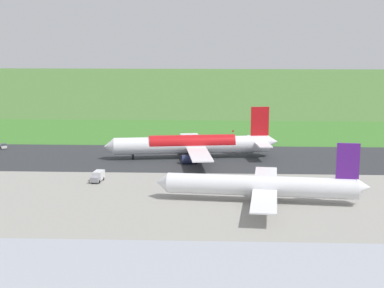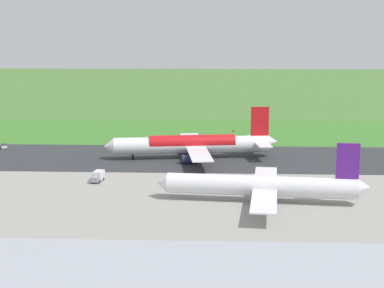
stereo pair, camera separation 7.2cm
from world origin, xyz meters
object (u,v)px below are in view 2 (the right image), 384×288
(no_stopping_sign, at_px, (233,133))
(service_car_followme, at_px, (4,146))
(service_truck_fuel, at_px, (98,176))
(airliner_main, at_px, (193,144))
(traffic_cone_orange, at_px, (220,136))
(airliner_parked_mid, at_px, (262,186))

(no_stopping_sign, bearing_deg, service_car_followme, 18.44)
(service_truck_fuel, bearing_deg, service_car_followme, -46.19)
(airliner_main, height_order, traffic_cone_orange, airliner_main)
(no_stopping_sign, bearing_deg, airliner_main, 70.91)
(airliner_main, xyz_separation_m, service_truck_fuel, (23.93, 29.35, -2.95))
(airliner_main, bearing_deg, no_stopping_sign, -109.09)
(airliner_main, bearing_deg, airliner_parked_mid, 111.09)
(airliner_parked_mid, distance_m, service_truck_fuel, 45.27)
(airliner_main, bearing_deg, service_car_followme, -10.99)
(service_truck_fuel, xyz_separation_m, traffic_cone_orange, (-32.48, -67.10, -1.13))
(airliner_parked_mid, relative_size, no_stopping_sign, 21.65)
(traffic_cone_orange, bearing_deg, airliner_parked_mid, 96.34)
(airliner_main, relative_size, service_truck_fuel, 8.95)
(airliner_parked_mid, relative_size, service_truck_fuel, 8.20)
(traffic_cone_orange, bearing_deg, service_car_followme, 19.23)
(airliner_parked_mid, bearing_deg, service_car_followme, -35.71)
(service_car_followme, relative_size, service_truck_fuel, 0.76)
(service_car_followme, bearing_deg, airliner_parked_mid, 144.29)
(service_truck_fuel, bearing_deg, airliner_main, -129.19)
(airliner_parked_mid, xyz_separation_m, service_car_followme, (81.93, -58.88, -3.10))
(airliner_parked_mid, bearing_deg, service_truck_fuel, -22.23)
(service_car_followme, bearing_deg, no_stopping_sign, -161.56)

